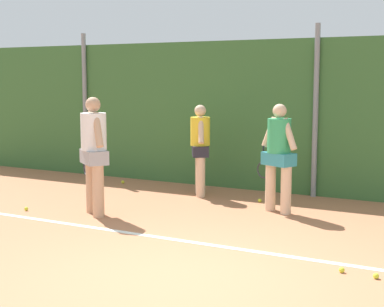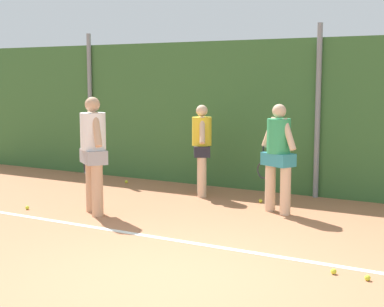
{
  "view_description": "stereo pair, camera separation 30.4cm",
  "coord_description": "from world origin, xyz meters",
  "px_view_note": "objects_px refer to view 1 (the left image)",
  "views": [
    {
      "loc": [
        2.93,
        -5.48,
        2.23
      ],
      "look_at": [
        -1.63,
        3.24,
        0.93
      ],
      "focal_mm": 54.04,
      "sensor_mm": 36.0,
      "label": 1
    },
    {
      "loc": [
        3.2,
        -5.33,
        2.23
      ],
      "look_at": [
        -1.63,
        3.24,
        0.93
      ],
      "focal_mm": 54.04,
      "sensor_mm": 36.0,
      "label": 2
    }
  ],
  "objects_px": {
    "player_backcourt_far": "(200,145)",
    "player_midcourt": "(279,152)",
    "tennis_ball_1": "(123,182)",
    "tennis_ball_6": "(342,270)",
    "tennis_ball_3": "(26,209)",
    "player_foreground_near": "(94,149)",
    "tennis_ball_8": "(376,276)",
    "tennis_ball_2": "(260,200)"
  },
  "relations": [
    {
      "from": "tennis_ball_1",
      "to": "tennis_ball_3",
      "type": "height_order",
      "value": "same"
    },
    {
      "from": "player_backcourt_far",
      "to": "tennis_ball_2",
      "type": "bearing_deg",
      "value": 55.84
    },
    {
      "from": "tennis_ball_1",
      "to": "tennis_ball_6",
      "type": "xyz_separation_m",
      "value": [
        5.44,
        -3.51,
        0.0
      ]
    },
    {
      "from": "tennis_ball_8",
      "to": "tennis_ball_3",
      "type": "bearing_deg",
      "value": 173.22
    },
    {
      "from": "player_foreground_near",
      "to": "tennis_ball_8",
      "type": "relative_size",
      "value": 29.1
    },
    {
      "from": "tennis_ball_2",
      "to": "tennis_ball_3",
      "type": "xyz_separation_m",
      "value": [
        -3.25,
        -2.45,
        0.0
      ]
    },
    {
      "from": "tennis_ball_2",
      "to": "tennis_ball_6",
      "type": "distance_m",
      "value": 3.82
    },
    {
      "from": "tennis_ball_1",
      "to": "tennis_ball_3",
      "type": "relative_size",
      "value": 1.0
    },
    {
      "from": "player_midcourt",
      "to": "tennis_ball_6",
      "type": "distance_m",
      "value": 3.2
    },
    {
      "from": "player_backcourt_far",
      "to": "tennis_ball_3",
      "type": "bearing_deg",
      "value": -69.09
    },
    {
      "from": "player_midcourt",
      "to": "tennis_ball_8",
      "type": "bearing_deg",
      "value": 152.72
    },
    {
      "from": "tennis_ball_6",
      "to": "tennis_ball_8",
      "type": "bearing_deg",
      "value": -3.98
    },
    {
      "from": "player_foreground_near",
      "to": "tennis_ball_3",
      "type": "xyz_separation_m",
      "value": [
        -1.19,
        -0.33,
        -1.04
      ]
    },
    {
      "from": "player_backcourt_far",
      "to": "tennis_ball_2",
      "type": "distance_m",
      "value": 1.56
    },
    {
      "from": "tennis_ball_8",
      "to": "player_midcourt",
      "type": "bearing_deg",
      "value": 128.55
    },
    {
      "from": "player_foreground_near",
      "to": "tennis_ball_1",
      "type": "xyz_separation_m",
      "value": [
        -1.18,
        2.52,
        -1.04
      ]
    },
    {
      "from": "player_foreground_near",
      "to": "tennis_ball_1",
      "type": "height_order",
      "value": "player_foreground_near"
    },
    {
      "from": "tennis_ball_2",
      "to": "tennis_ball_8",
      "type": "xyz_separation_m",
      "value": [
        2.59,
        -3.15,
        0.0
      ]
    },
    {
      "from": "player_foreground_near",
      "to": "player_midcourt",
      "type": "height_order",
      "value": "player_foreground_near"
    },
    {
      "from": "tennis_ball_1",
      "to": "tennis_ball_6",
      "type": "bearing_deg",
      "value": -32.88
    },
    {
      "from": "player_midcourt",
      "to": "tennis_ball_8",
      "type": "height_order",
      "value": "player_midcourt"
    },
    {
      "from": "player_backcourt_far",
      "to": "tennis_ball_8",
      "type": "height_order",
      "value": "player_backcourt_far"
    },
    {
      "from": "player_midcourt",
      "to": "player_backcourt_far",
      "type": "height_order",
      "value": "player_midcourt"
    },
    {
      "from": "tennis_ball_1",
      "to": "tennis_ball_2",
      "type": "height_order",
      "value": "same"
    },
    {
      "from": "tennis_ball_2",
      "to": "tennis_ball_3",
      "type": "distance_m",
      "value": 4.07
    },
    {
      "from": "player_backcourt_far",
      "to": "tennis_ball_6",
      "type": "bearing_deg",
      "value": 16.49
    },
    {
      "from": "player_foreground_near",
      "to": "player_backcourt_far",
      "type": "height_order",
      "value": "player_foreground_near"
    },
    {
      "from": "player_foreground_near",
      "to": "tennis_ball_2",
      "type": "bearing_deg",
      "value": -97.73
    },
    {
      "from": "tennis_ball_3",
      "to": "player_midcourt",
      "type": "bearing_deg",
      "value": 26.42
    },
    {
      "from": "tennis_ball_2",
      "to": "tennis_ball_1",
      "type": "bearing_deg",
      "value": 173.03
    },
    {
      "from": "player_backcourt_far",
      "to": "player_midcourt",
      "type": "bearing_deg",
      "value": 39.32
    },
    {
      "from": "player_foreground_near",
      "to": "tennis_ball_8",
      "type": "distance_m",
      "value": 4.87
    },
    {
      "from": "player_midcourt",
      "to": "tennis_ball_3",
      "type": "distance_m",
      "value": 4.34
    },
    {
      "from": "tennis_ball_3",
      "to": "tennis_ball_2",
      "type": "bearing_deg",
      "value": 37.04
    },
    {
      "from": "player_backcourt_far",
      "to": "tennis_ball_3",
      "type": "relative_size",
      "value": 26.08
    },
    {
      "from": "tennis_ball_3",
      "to": "tennis_ball_6",
      "type": "xyz_separation_m",
      "value": [
        5.45,
        -0.67,
        0.0
      ]
    },
    {
      "from": "tennis_ball_3",
      "to": "tennis_ball_6",
      "type": "bearing_deg",
      "value": -6.98
    },
    {
      "from": "player_midcourt",
      "to": "tennis_ball_8",
      "type": "relative_size",
      "value": 27.31
    },
    {
      "from": "tennis_ball_2",
      "to": "tennis_ball_3",
      "type": "bearing_deg",
      "value": -142.96
    },
    {
      "from": "tennis_ball_3",
      "to": "tennis_ball_8",
      "type": "relative_size",
      "value": 1.0
    },
    {
      "from": "tennis_ball_2",
      "to": "tennis_ball_6",
      "type": "height_order",
      "value": "same"
    },
    {
      "from": "tennis_ball_2",
      "to": "tennis_ball_6",
      "type": "xyz_separation_m",
      "value": [
        2.2,
        -3.12,
        0.0
      ]
    }
  ]
}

